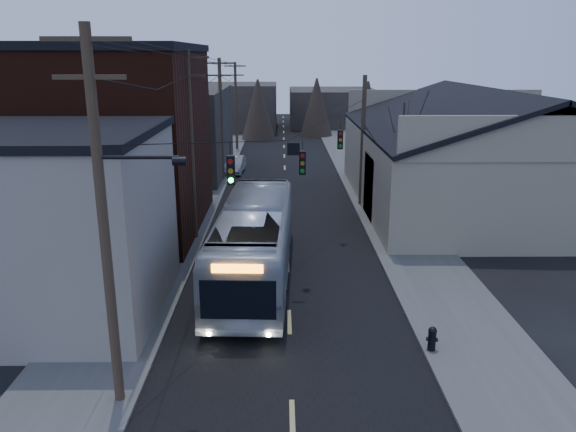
% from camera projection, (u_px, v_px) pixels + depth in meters
% --- Properties ---
extents(road_surface, '(9.00, 110.00, 0.02)m').
position_uv_depth(road_surface, '(285.00, 188.00, 42.34)').
color(road_surface, black).
rests_on(road_surface, ground).
extents(sidewalk_left, '(4.00, 110.00, 0.12)m').
position_uv_depth(sidewalk_left, '(199.00, 188.00, 42.25)').
color(sidewalk_left, '#474744').
rests_on(sidewalk_left, ground).
extents(sidewalk_right, '(4.00, 110.00, 0.12)m').
position_uv_depth(sidewalk_right, '(371.00, 187.00, 42.40)').
color(sidewalk_right, '#474744').
rests_on(sidewalk_right, ground).
extents(building_clapboard, '(8.00, 8.00, 7.00)m').
position_uv_depth(building_clapboard, '(50.00, 227.00, 21.10)').
color(building_clapboard, gray).
rests_on(building_clapboard, ground).
extents(building_brick, '(10.00, 12.00, 10.00)m').
position_uv_depth(building_brick, '(107.00, 143.00, 31.24)').
color(building_brick, '#33130B').
rests_on(building_brick, ground).
extents(building_left_far, '(9.00, 14.00, 7.00)m').
position_uv_depth(building_left_far, '(172.00, 132.00, 47.03)').
color(building_left_far, '#2D2824').
rests_on(building_left_far, ground).
extents(warehouse, '(16.16, 20.60, 7.73)m').
position_uv_depth(warehouse, '(483.00, 166.00, 36.93)').
color(warehouse, '#7D755B').
rests_on(warehouse, ground).
extents(building_far_left, '(10.00, 12.00, 6.00)m').
position_uv_depth(building_far_left, '(239.00, 107.00, 75.07)').
color(building_far_left, '#2D2824').
rests_on(building_far_left, ground).
extents(building_far_right, '(12.00, 14.00, 5.00)m').
position_uv_depth(building_far_right, '(332.00, 107.00, 80.16)').
color(building_far_right, '#2D2824').
rests_on(building_far_right, ground).
extents(bare_tree, '(0.40, 0.40, 7.20)m').
position_uv_depth(bare_tree, '(401.00, 167.00, 31.81)').
color(bare_tree, black).
rests_on(bare_tree, ground).
extents(utility_lines, '(11.24, 45.28, 10.50)m').
position_uv_depth(utility_lines, '(236.00, 133.00, 35.31)').
color(utility_lines, '#382B1E').
rests_on(utility_lines, ground).
extents(bus, '(3.50, 12.82, 3.54)m').
position_uv_depth(bus, '(254.00, 242.00, 24.82)').
color(bus, '#A8AEB4').
rests_on(bus, ground).
extents(parked_car, '(1.73, 4.33, 1.40)m').
position_uv_depth(parked_car, '(234.00, 165.00, 47.84)').
color(parked_car, '#989CA0').
rests_on(parked_car, ground).
extents(fire_hydrant, '(0.41, 0.29, 0.85)m').
position_uv_depth(fire_hydrant, '(432.00, 338.00, 18.86)').
color(fire_hydrant, black).
rests_on(fire_hydrant, sidewalk_right).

